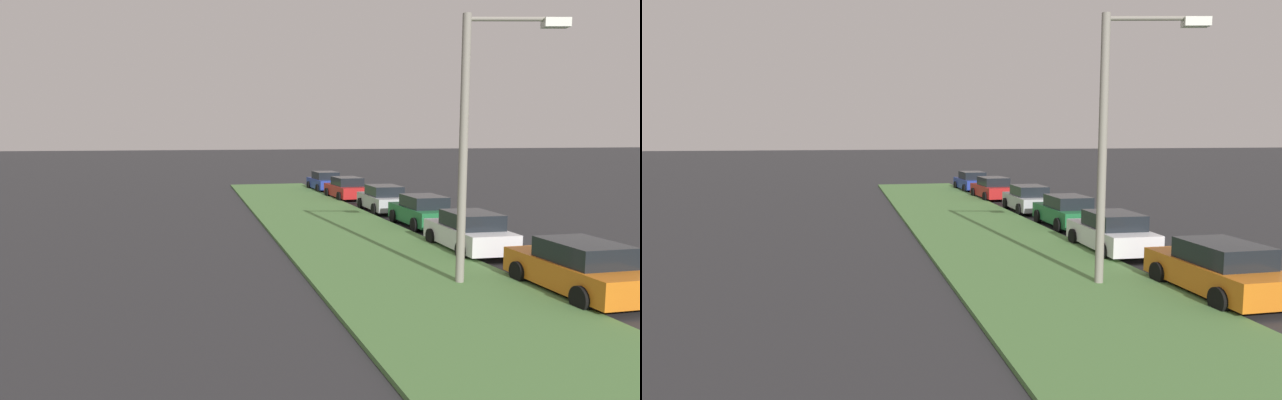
% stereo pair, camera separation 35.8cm
% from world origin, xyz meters
% --- Properties ---
extents(grass_median, '(60.00, 6.00, 0.12)m').
position_xyz_m(grass_median, '(10.00, 8.03, 0.06)').
color(grass_median, '#517F42').
rests_on(grass_median, ground).
extents(parked_car_orange, '(4.31, 2.04, 1.47)m').
position_xyz_m(parked_car_orange, '(5.78, 4.27, 0.72)').
color(parked_car_orange, orange).
rests_on(parked_car_orange, ground).
extents(parked_car_white, '(4.36, 2.13, 1.47)m').
position_xyz_m(parked_car_white, '(11.60, 4.40, 0.72)').
color(parked_car_white, silver).
rests_on(parked_car_white, ground).
extents(parked_car_green, '(4.32, 2.05, 1.47)m').
position_xyz_m(parked_car_green, '(17.18, 3.84, 0.72)').
color(parked_car_green, '#1E6B38').
rests_on(parked_car_green, ground).
extents(parked_car_silver, '(4.34, 2.10, 1.47)m').
position_xyz_m(parked_car_silver, '(22.43, 3.91, 0.72)').
color(parked_car_silver, '#B2B5BA').
rests_on(parked_car_silver, ground).
extents(parked_car_red, '(4.39, 2.19, 1.47)m').
position_xyz_m(parked_car_red, '(28.73, 4.25, 0.72)').
color(parked_car_red, red).
rests_on(parked_car_red, ground).
extents(parked_car_blue, '(4.36, 2.14, 1.47)m').
position_xyz_m(parked_car_blue, '(34.39, 4.35, 0.72)').
color(parked_car_blue, '#23389E').
rests_on(parked_car_blue, ground).
extents(streetlight, '(0.90, 2.84, 7.50)m').
position_xyz_m(streetlight, '(7.23, 6.59, 4.39)').
color(streetlight, gray).
rests_on(streetlight, ground).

